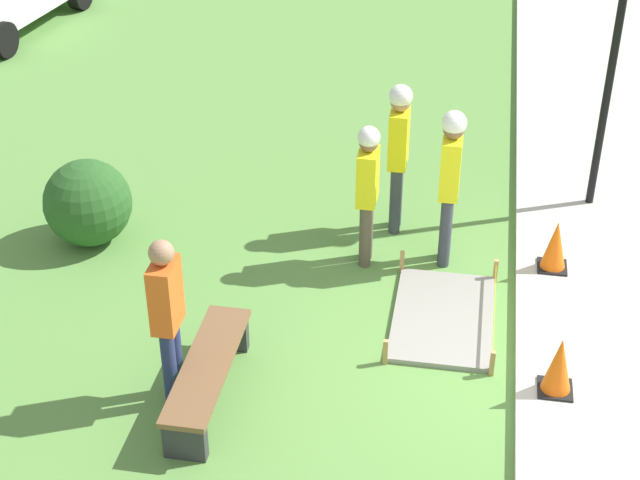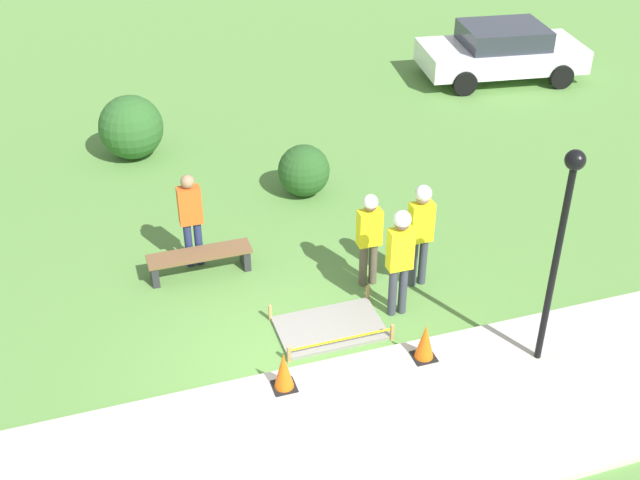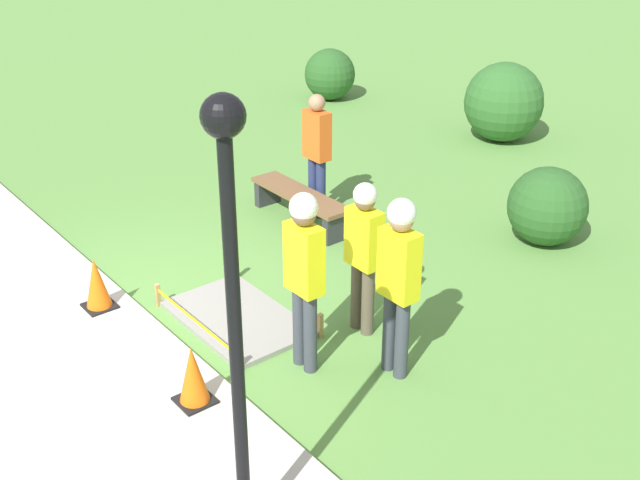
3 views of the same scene
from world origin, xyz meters
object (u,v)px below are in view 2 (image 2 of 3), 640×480
(bystander_in_orange_shirt, at_px, (191,215))
(lamppost_near, at_px, (562,227))
(traffic_cone_near_patch, at_px, (284,371))
(parked_car_white, at_px, (502,51))
(traffic_cone_far_patch, at_px, (425,342))
(worker_trainee, at_px, (400,253))
(park_bench, at_px, (200,259))
(worker_assistant, at_px, (369,232))
(worker_supervisor, at_px, (421,226))

(bystander_in_orange_shirt, relative_size, lamppost_near, 0.52)
(traffic_cone_near_patch, distance_m, parked_car_white, 13.46)
(traffic_cone_far_patch, relative_size, worker_trainee, 0.32)
(park_bench, distance_m, worker_trainee, 3.65)
(traffic_cone_near_patch, height_order, worker_assistant, worker_assistant)
(worker_trainee, bearing_deg, traffic_cone_far_patch, -93.77)
(bystander_in_orange_shirt, bearing_deg, worker_trainee, -40.16)
(bystander_in_orange_shirt, relative_size, parked_car_white, 0.40)
(parked_car_white, bearing_deg, traffic_cone_near_patch, -123.93)
(traffic_cone_far_patch, xyz_separation_m, park_bench, (-2.77, 3.36, -0.08))
(park_bench, bearing_deg, worker_assistant, -23.78)
(traffic_cone_far_patch, bearing_deg, traffic_cone_near_patch, 179.14)
(park_bench, relative_size, parked_car_white, 0.40)
(parked_car_white, bearing_deg, traffic_cone_far_patch, -116.10)
(bystander_in_orange_shirt, bearing_deg, park_bench, -83.64)
(traffic_cone_far_patch, relative_size, bystander_in_orange_shirt, 0.34)
(worker_assistant, xyz_separation_m, lamppost_near, (1.73, -2.70, 1.36))
(traffic_cone_near_patch, xyz_separation_m, parked_car_white, (8.97, 10.03, 0.35))
(bystander_in_orange_shirt, bearing_deg, parked_car_white, 33.59)
(park_bench, xyz_separation_m, worker_supervisor, (3.50, -1.45, 0.86))
(parked_car_white, bearing_deg, worker_trainee, -119.39)
(park_bench, relative_size, bystander_in_orange_shirt, 1.00)
(worker_supervisor, height_order, worker_assistant, worker_supervisor)
(traffic_cone_far_patch, height_order, bystander_in_orange_shirt, bystander_in_orange_shirt)
(traffic_cone_near_patch, xyz_separation_m, worker_supervisor, (2.92, 1.88, 0.77))
(traffic_cone_far_patch, xyz_separation_m, lamppost_near, (1.65, -0.52, 2.01))
(traffic_cone_near_patch, height_order, worker_supervisor, worker_supervisor)
(worker_assistant, height_order, lamppost_near, lamppost_near)
(traffic_cone_near_patch, relative_size, bystander_in_orange_shirt, 0.34)
(worker_trainee, height_order, bystander_in_orange_shirt, worker_trainee)
(traffic_cone_near_patch, height_order, parked_car_white, parked_car_white)
(traffic_cone_near_patch, bearing_deg, bystander_in_orange_shirt, 99.53)
(worker_assistant, distance_m, lamppost_near, 3.48)
(worker_assistant, distance_m, bystander_in_orange_shirt, 3.12)
(worker_assistant, distance_m, parked_car_white, 10.46)
(bystander_in_orange_shirt, bearing_deg, lamppost_near, -43.42)
(worker_supervisor, bearing_deg, park_bench, 157.47)
(park_bench, xyz_separation_m, lamppost_near, (4.42, -3.88, 2.09))
(worker_trainee, bearing_deg, bystander_in_orange_shirt, 139.84)
(parked_car_white, bearing_deg, worker_supervisor, -118.71)
(parked_car_white, bearing_deg, worker_assistant, -123.14)
(worker_trainee, bearing_deg, worker_assistant, 99.92)
(traffic_cone_far_patch, distance_m, worker_trainee, 1.49)
(parked_car_white, bearing_deg, park_bench, -137.06)
(worker_trainee, distance_m, parked_car_white, 11.07)
(worker_supervisor, bearing_deg, traffic_cone_near_patch, -147.25)
(worker_supervisor, relative_size, parked_car_white, 0.43)
(traffic_cone_far_patch, relative_size, park_bench, 0.34)
(park_bench, bearing_deg, traffic_cone_far_patch, -50.55)
(worker_trainee, xyz_separation_m, bystander_in_orange_shirt, (-2.89, 2.44, -0.16))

